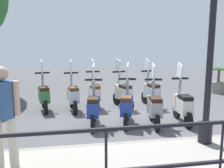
{
  "coord_description": "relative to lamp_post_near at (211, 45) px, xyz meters",
  "views": [
    {
      "loc": [
        -6.62,
        1.69,
        2.1
      ],
      "look_at": [
        0.2,
        0.5,
        0.9
      ],
      "focal_mm": 40.0,
      "sensor_mm": 36.0,
      "label": 1
    }
  ],
  "objects": [
    {
      "name": "scooter_far_2",
      "position": [
        3.41,
        1.8,
        -1.53
      ],
      "size": [
        1.23,
        0.44,
        1.54
      ],
      "rotation": [
        0.0,
        0.0,
        0.07
      ],
      "color": "black",
      "rests_on": "ground_plane"
    },
    {
      "name": "pedestrian_distant",
      "position": [
        -0.42,
        3.55,
        -0.94
      ],
      "size": [
        0.33,
        0.49,
        1.59
      ],
      "rotation": [
        0.0,
        0.0,
        3.12
      ],
      "color": "beige",
      "rests_on": "promenade_walkway"
    },
    {
      "name": "scooter_far_3",
      "position": [
        3.22,
        2.47,
        -1.53
      ],
      "size": [
        1.23,
        0.44,
        1.54
      ],
      "rotation": [
        0.0,
        0.0,
        0.12
      ],
      "color": "black",
      "rests_on": "ground_plane"
    },
    {
      "name": "scooter_near_2",
      "position": [
        1.71,
        1.16,
        -1.53
      ],
      "size": [
        1.2,
        0.54,
        1.54
      ],
      "rotation": [
        0.0,
        0.0,
        -0.29
      ],
      "color": "black",
      "rests_on": "ground_plane"
    },
    {
      "name": "scooter_far_1",
      "position": [
        3.29,
        0.91,
        -1.53
      ],
      "size": [
        1.2,
        0.54,
        1.54
      ],
      "rotation": [
        0.0,
        0.0,
        0.3
      ],
      "color": "black",
      "rests_on": "ground_plane"
    },
    {
      "name": "fence_railing",
      "position": [
        -1.8,
        0.88,
        -1.12
      ],
      "size": [
        0.04,
        16.03,
        1.07
      ],
      "color": "black",
      "rests_on": "promenade_walkway"
    },
    {
      "name": "scooter_far_0",
      "position": [
        3.28,
        -0.02,
        -1.53
      ],
      "size": [
        1.23,
        0.47,
        1.54
      ],
      "rotation": [
        0.0,
        0.0,
        0.16
      ],
      "color": "black",
      "rests_on": "ground_plane"
    },
    {
      "name": "lamp_post_near",
      "position": [
        0.0,
        0.0,
        0.0
      ],
      "size": [
        0.26,
        0.9,
        4.22
      ],
      "color": "black",
      "rests_on": "promenade_walkway"
    },
    {
      "name": "scooter_far_4",
      "position": [
        3.38,
        3.33,
        -1.53
      ],
      "size": [
        1.22,
        0.48,
        1.54
      ],
      "rotation": [
        0.0,
        0.0,
        0.18
      ],
      "color": "black",
      "rests_on": "ground_plane"
    },
    {
      "name": "ground_plane",
      "position": [
        2.4,
        0.88,
        -2.02
      ],
      "size": [
        28.0,
        28.0,
        0.0
      ],
      "primitive_type": "plane",
      "color": "#4C4C4F"
    },
    {
      "name": "scooter_near_3",
      "position": [
        1.72,
        2.0,
        -1.53
      ],
      "size": [
        1.23,
        0.46,
        1.54
      ],
      "rotation": [
        0.0,
        0.0,
        -0.15
      ],
      "color": "black",
      "rests_on": "ground_plane"
    },
    {
      "name": "scooter_near_0",
      "position": [
        1.56,
        -0.28,
        -1.53
      ],
      "size": [
        1.23,
        0.44,
        1.54
      ],
      "rotation": [
        0.0,
        0.0,
        -0.08
      ],
      "color": "black",
      "rests_on": "ground_plane"
    },
    {
      "name": "scooter_near_1",
      "position": [
        1.51,
        0.5,
        -1.53
      ],
      "size": [
        1.23,
        0.47,
        1.54
      ],
      "rotation": [
        0.0,
        0.0,
        -0.17
      ],
      "color": "black",
      "rests_on": "ground_plane"
    },
    {
      "name": "potted_palm",
      "position": [
        4.9,
        -3.42,
        -1.57
      ],
      "size": [
        1.06,
        0.66,
        1.05
      ],
      "color": "slate",
      "rests_on": "ground_plane"
    }
  ]
}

